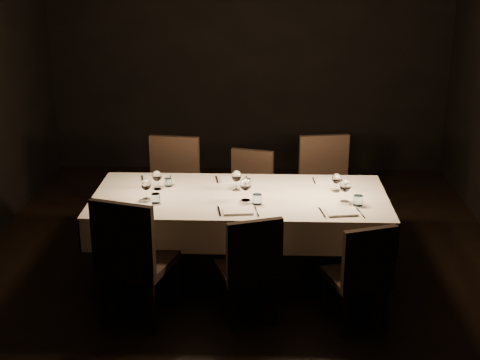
{
  "coord_description": "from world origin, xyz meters",
  "views": [
    {
      "loc": [
        0.19,
        -5.34,
        2.8
      ],
      "look_at": [
        0.0,
        0.0,
        0.9
      ],
      "focal_mm": 50.0,
      "sensor_mm": 36.0,
      "label": 1
    }
  ],
  "objects_px": {
    "chair_near_right": "(362,271)",
    "chair_far_left": "(172,186)",
    "dining_table": "(240,203)",
    "chair_far_right": "(326,185)",
    "chair_far_center": "(249,191)",
    "chair_near_center": "(250,264)",
    "chair_near_left": "(132,256)"
  },
  "relations": [
    {
      "from": "dining_table",
      "to": "chair_far_center",
      "type": "height_order",
      "value": "chair_far_center"
    },
    {
      "from": "chair_far_left",
      "to": "chair_far_right",
      "type": "relative_size",
      "value": 1.0
    },
    {
      "from": "dining_table",
      "to": "chair_near_right",
      "type": "xyz_separation_m",
      "value": [
        0.94,
        -0.83,
        -0.2
      ]
    },
    {
      "from": "chair_near_center",
      "to": "chair_near_right",
      "type": "distance_m",
      "value": 0.84
    },
    {
      "from": "chair_near_right",
      "to": "chair_far_left",
      "type": "height_order",
      "value": "chair_far_left"
    },
    {
      "from": "chair_near_left",
      "to": "chair_far_right",
      "type": "height_order",
      "value": "chair_near_left"
    },
    {
      "from": "chair_near_left",
      "to": "chair_near_right",
      "type": "bearing_deg",
      "value": -163.92
    },
    {
      "from": "chair_near_left",
      "to": "chair_far_left",
      "type": "bearing_deg",
      "value": -76.63
    },
    {
      "from": "chair_near_center",
      "to": "chair_far_left",
      "type": "xyz_separation_m",
      "value": [
        -0.8,
        1.53,
        0.06
      ]
    },
    {
      "from": "chair_near_right",
      "to": "chair_far_right",
      "type": "bearing_deg",
      "value": -105.25
    },
    {
      "from": "chair_far_left",
      "to": "chair_far_center",
      "type": "xyz_separation_m",
      "value": [
        0.75,
        0.07,
        -0.07
      ]
    },
    {
      "from": "dining_table",
      "to": "chair_near_left",
      "type": "xyz_separation_m",
      "value": [
        -0.79,
        -0.81,
        -0.12
      ]
    },
    {
      "from": "chair_far_center",
      "to": "chair_far_right",
      "type": "relative_size",
      "value": 0.86
    },
    {
      "from": "chair_far_right",
      "to": "chair_near_left",
      "type": "bearing_deg",
      "value": -143.35
    },
    {
      "from": "chair_near_left",
      "to": "chair_far_left",
      "type": "xyz_separation_m",
      "value": [
        0.1,
        1.57,
        -0.01
      ]
    },
    {
      "from": "chair_near_left",
      "to": "chair_near_center",
      "type": "bearing_deg",
      "value": -160.65
    },
    {
      "from": "chair_near_left",
      "to": "chair_far_center",
      "type": "height_order",
      "value": "chair_near_left"
    },
    {
      "from": "chair_near_left",
      "to": "chair_far_left",
      "type": "distance_m",
      "value": 1.57
    },
    {
      "from": "chair_near_center",
      "to": "chair_near_right",
      "type": "bearing_deg",
      "value": 156.85
    },
    {
      "from": "chair_far_left",
      "to": "chair_near_right",
      "type": "bearing_deg",
      "value": -37.67
    },
    {
      "from": "chair_near_center",
      "to": "chair_near_right",
      "type": "xyz_separation_m",
      "value": [
        0.83,
        -0.06,
        -0.01
      ]
    },
    {
      "from": "chair_far_left",
      "to": "chair_far_center",
      "type": "distance_m",
      "value": 0.76
    },
    {
      "from": "chair_near_left",
      "to": "chair_far_right",
      "type": "bearing_deg",
      "value": -117.08
    },
    {
      "from": "dining_table",
      "to": "chair_far_left",
      "type": "bearing_deg",
      "value": 132.3
    },
    {
      "from": "dining_table",
      "to": "chair_far_left",
      "type": "xyz_separation_m",
      "value": [
        -0.69,
        0.76,
        -0.13
      ]
    },
    {
      "from": "chair_far_center",
      "to": "chair_near_right",
      "type": "bearing_deg",
      "value": -47.21
    },
    {
      "from": "dining_table",
      "to": "chair_near_right",
      "type": "bearing_deg",
      "value": -41.52
    },
    {
      "from": "chair_near_left",
      "to": "chair_near_right",
      "type": "xyz_separation_m",
      "value": [
        1.73,
        -0.02,
        -0.08
      ]
    },
    {
      "from": "chair_far_center",
      "to": "chair_far_left",
      "type": "bearing_deg",
      "value": -159.68
    },
    {
      "from": "chair_far_right",
      "to": "chair_far_center",
      "type": "bearing_deg",
      "value": 172.34
    },
    {
      "from": "chair_near_left",
      "to": "chair_near_center",
      "type": "relative_size",
      "value": 1.17
    },
    {
      "from": "dining_table",
      "to": "chair_far_right",
      "type": "distance_m",
      "value": 1.19
    }
  ]
}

